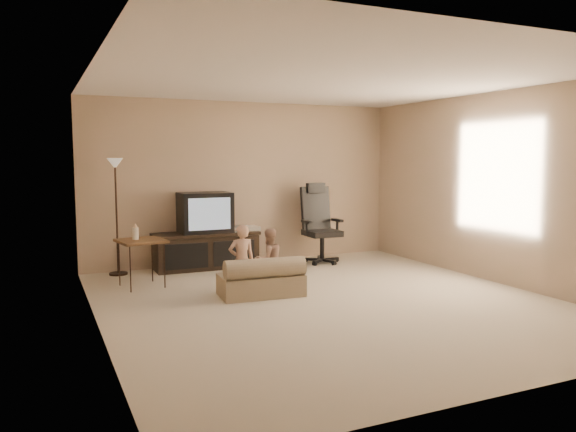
% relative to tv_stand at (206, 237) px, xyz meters
% --- Properties ---
extents(floor, '(5.50, 5.50, 0.00)m').
position_rel_tv_stand_xyz_m(floor, '(0.72, -2.49, -0.47)').
color(floor, '#C1B199').
rests_on(floor, ground).
extents(room_shell, '(5.50, 5.50, 5.50)m').
position_rel_tv_stand_xyz_m(room_shell, '(0.72, -2.49, 1.05)').
color(room_shell, white).
rests_on(room_shell, floor).
extents(tv_stand, '(1.59, 0.60, 1.13)m').
position_rel_tv_stand_xyz_m(tv_stand, '(0.00, 0.00, 0.00)').
color(tv_stand, black).
rests_on(tv_stand, floor).
extents(office_chair, '(0.60, 0.61, 1.24)m').
position_rel_tv_stand_xyz_m(office_chair, '(1.76, -0.30, -0.02)').
color(office_chair, black).
rests_on(office_chair, floor).
extents(side_table, '(0.63, 0.63, 0.82)m').
position_rel_tv_stand_xyz_m(side_table, '(-1.10, -0.85, 0.12)').
color(side_table, brown).
rests_on(side_table, floor).
extents(floor_lamp, '(0.25, 0.25, 1.64)m').
position_rel_tv_stand_xyz_m(floor_lamp, '(-1.27, 0.03, 0.72)').
color(floor_lamp, black).
rests_on(floor_lamp, floor).
extents(child_sofa, '(1.02, 0.63, 0.48)m').
position_rel_tv_stand_xyz_m(child_sofa, '(0.12, -1.94, -0.28)').
color(child_sofa, gray).
rests_on(child_sofa, floor).
extents(toddler_left, '(0.33, 0.25, 0.86)m').
position_rel_tv_stand_xyz_m(toddler_left, '(-0.10, -1.85, -0.04)').
color(toddler_left, tan).
rests_on(toddler_left, floor).
extents(toddler_right, '(0.40, 0.25, 0.78)m').
position_rel_tv_stand_xyz_m(toddler_right, '(0.30, -1.73, -0.08)').
color(toddler_right, tan).
rests_on(toddler_right, floor).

